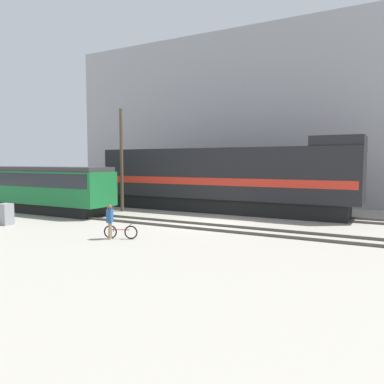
# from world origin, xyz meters

# --- Properties ---
(ground_plane) EXTENTS (120.00, 120.00, 0.00)m
(ground_plane) POSITION_xyz_m (0.00, 0.00, 0.00)
(ground_plane) COLOR #9E998C
(track_near) EXTENTS (60.00, 1.50, 0.14)m
(track_near) POSITION_xyz_m (0.00, -1.20, 0.07)
(track_near) COLOR #47423D
(track_near) RESTS_ON ground
(track_far) EXTENTS (60.00, 1.51, 0.14)m
(track_far) POSITION_xyz_m (0.00, 5.07, 0.07)
(track_far) COLOR #47423D
(track_far) RESTS_ON ground
(building_backdrop) EXTENTS (39.39, 6.00, 14.80)m
(building_backdrop) POSITION_xyz_m (0.00, 14.29, 7.40)
(building_backdrop) COLOR #99999E
(building_backdrop) RESTS_ON ground
(freight_locomotive) EXTENTS (18.40, 3.04, 5.05)m
(freight_locomotive) POSITION_xyz_m (-1.11, 5.07, 2.35)
(freight_locomotive) COLOR black
(freight_locomotive) RESTS_ON ground
(streetcar) EXTENTS (11.58, 2.54, 3.18)m
(streetcar) POSITION_xyz_m (-12.14, -1.20, 1.82)
(streetcar) COLOR black
(streetcar) RESTS_ON ground
(bicycle) EXTENTS (1.52, 0.70, 0.69)m
(bicycle) POSITION_xyz_m (-1.49, -5.62, 0.32)
(bicycle) COLOR black
(bicycle) RESTS_ON ground
(person) EXTENTS (0.33, 0.41, 1.58)m
(person) POSITION_xyz_m (-1.86, -5.92, 0.95)
(person) COLOR #8C7A5B
(person) RESTS_ON ground
(utility_pole_left) EXTENTS (0.23, 0.23, 7.22)m
(utility_pole_left) POSITION_xyz_m (-7.50, 1.93, 3.61)
(utility_pole_left) COLOR #4C3D2D
(utility_pole_left) RESTS_ON ground
(signal_box) EXTENTS (0.70, 0.60, 1.20)m
(signal_box) POSITION_xyz_m (-9.61, -5.68, 0.60)
(signal_box) COLOR gray
(signal_box) RESTS_ON ground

